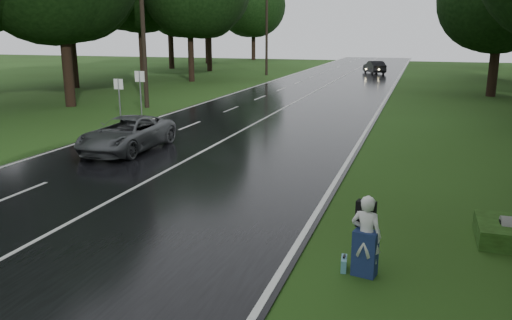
{
  "coord_description": "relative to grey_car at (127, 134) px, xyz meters",
  "views": [
    {
      "loc": [
        8.23,
        -9.58,
        4.73
      ],
      "look_at": [
        3.79,
        4.13,
        1.1
      ],
      "focal_mm": 35.81,
      "sensor_mm": 36.0,
      "label": 1
    }
  ],
  "objects": [
    {
      "name": "tree_left_f",
      "position": [
        -14.04,
        41.58,
        -0.72
      ],
      "size": [
        10.83,
        10.83,
        16.92
      ],
      "primitive_type": null,
      "color": "black",
      "rests_on": "ground"
    },
    {
      "name": "utility_pole_mid",
      "position": [
        -5.51,
        11.21,
        -0.72
      ],
      "size": [
        1.8,
        0.28,
        9.7
      ],
      "primitive_type": null,
      "color": "black",
      "rests_on": "ground"
    },
    {
      "name": "tree_right_f",
      "position": [
        18.19,
        40.2,
        -0.72
      ],
      "size": [
        8.89,
        8.89,
        13.89
      ],
      "primitive_type": null,
      "color": "black",
      "rests_on": "ground"
    },
    {
      "name": "tree_left_d",
      "position": [
        -10.52,
        10.15,
        -0.72
      ],
      "size": [
        9.84,
        9.84,
        15.37
      ],
      "primitive_type": null,
      "color": "black",
      "rests_on": "ground"
    },
    {
      "name": "grey_car",
      "position": [
        0.0,
        0.0,
        0.0
      ],
      "size": [
        2.27,
        4.88,
        1.35
      ],
      "primitive_type": "imported",
      "rotation": [
        0.0,
        0.0,
        6.28
      ],
      "color": "#535658",
      "rests_on": "road"
    },
    {
      "name": "tree_right_e",
      "position": [
        16.19,
        24.43,
        -0.72
      ],
      "size": [
        8.0,
        8.0,
        12.51
      ],
      "primitive_type": null,
      "color": "black",
      "rests_on": "ground"
    },
    {
      "name": "hitchhiker",
      "position": [
        10.39,
        -8.08,
        0.06
      ],
      "size": [
        0.68,
        0.63,
        1.67
      ],
      "color": "silver",
      "rests_on": "ground"
    },
    {
      "name": "tree_left_e",
      "position": [
        -10.31,
        28.32,
        -0.72
      ],
      "size": [
        9.91,
        9.91,
        15.48
      ],
      "primitive_type": null,
      "color": "black",
      "rests_on": "ground"
    },
    {
      "name": "road_sign_b",
      "position": [
        -4.21,
        8.31,
        -0.72
      ],
      "size": [
        0.61,
        0.1,
        2.55
      ],
      "primitive_type": null,
      "color": "white",
      "rests_on": "ground"
    },
    {
      "name": "utility_pole_far",
      "position": [
        -5.51,
        37.73,
        -0.72
      ],
      "size": [
        1.8,
        0.28,
        9.14
      ],
      "primitive_type": null,
      "color": "black",
      "rests_on": "ground"
    },
    {
      "name": "suitcase",
      "position": [
        9.98,
        -8.01,
        -0.58
      ],
      "size": [
        0.15,
        0.39,
        0.27
      ],
      "primitive_type": "cube",
      "rotation": [
        0.0,
        0.0,
        0.1
      ],
      "color": "#5593A7",
      "rests_on": "ground"
    },
    {
      "name": "far_car",
      "position": [
        5.8,
        43.57,
        0.04
      ],
      "size": [
        3.08,
        4.6,
        1.43
      ],
      "primitive_type": "imported",
      "rotation": [
        0.0,
        0.0,
        3.54
      ],
      "color": "black",
      "rests_on": "road"
    },
    {
      "name": "road_sign_a",
      "position": [
        -4.21,
        6.11,
        -0.72
      ],
      "size": [
        0.55,
        0.1,
        2.3
      ],
      "primitive_type": null,
      "color": "white",
      "rests_on": "ground"
    },
    {
      "name": "lane_center",
      "position": [
        2.99,
        11.92,
        -0.67
      ],
      "size": [
        0.12,
        140.0,
        0.01
      ],
      "primitive_type": "cube",
      "color": "silver",
      "rests_on": "road"
    },
    {
      "name": "road",
      "position": [
        2.99,
        11.92,
        -0.7
      ],
      "size": [
        12.0,
        140.0,
        0.04
      ],
      "primitive_type": "cube",
      "color": "black",
      "rests_on": "ground"
    },
    {
      "name": "ground",
      "position": [
        2.99,
        -8.08,
        -0.72
      ],
      "size": [
        160.0,
        160.0,
        0.0
      ],
      "primitive_type": "plane",
      "color": "#234615",
      "rests_on": "ground"
    }
  ]
}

